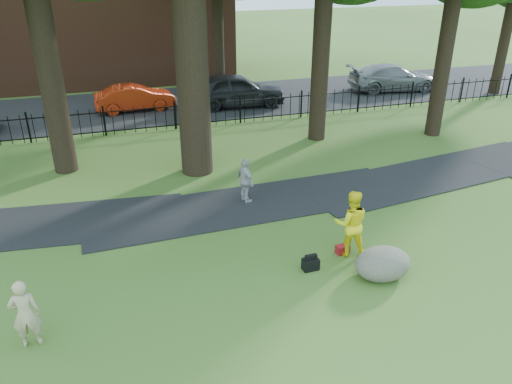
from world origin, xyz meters
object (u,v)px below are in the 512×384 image
object	(u,v)px
woman	(25,314)
boulder	(383,262)
man	(351,223)
red_sedan	(135,98)

from	to	relation	value
woman	boulder	xyz separation A→B (m)	(7.89, 0.01, -0.35)
man	boulder	world-z (taller)	man
boulder	man	bearing A→B (deg)	104.82
man	red_sedan	bearing A→B (deg)	-56.94
red_sedan	boulder	bearing A→B (deg)	-169.01
woman	man	bearing A→B (deg)	-173.88
man	red_sedan	distance (m)	15.60
boulder	woman	bearing A→B (deg)	-179.94
woman	man	distance (m)	7.67
woman	man	size ratio (longest dim) A/B	0.85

